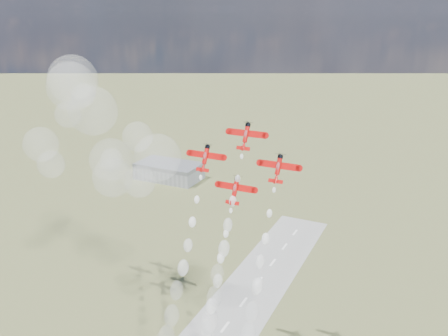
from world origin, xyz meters
TOP-DOWN VIEW (x-y plane):
  - hangar at (-120.00, 180.00)m, footprint 50.00×28.00m
  - plane_lead at (14.49, 15.19)m, footprint 13.17×6.77m
  - plane_left at (1.57, 11.00)m, footprint 13.17×6.77m
  - plane_right at (27.41, 11.00)m, footprint 13.17×6.77m
  - plane_slot at (14.49, 6.81)m, footprint 13.17×6.77m
  - smoke_trail_lead at (14.68, -7.96)m, footprint 5.22×28.18m
  - smoke_trail_left at (1.35, -11.96)m, footprint 5.26×27.67m
  - smoke_trail_right at (27.60, -11.62)m, footprint 5.25×27.30m
  - drifted_smoke_cloud at (-57.80, 27.94)m, footprint 67.53×35.73m

SIDE VIEW (x-z plane):
  - hangar at x=-120.00m, z-range 0.00..13.00m
  - smoke_trail_left at x=1.35m, z-range 12.65..62.79m
  - smoke_trail_right at x=27.60m, z-range 13.41..62.86m
  - smoke_trail_lead at x=14.68m, z-range 20.92..70.63m
  - plane_slot at x=14.49m, z-range 69.17..77.84m
  - drifted_smoke_cloud at x=-57.80m, z-range 51.38..111.08m
  - plane_left at x=1.57m, z-range 77.19..85.85m
  - plane_right at x=27.41m, z-range 77.19..85.85m
  - plane_lead at x=14.49m, z-range 85.20..93.87m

